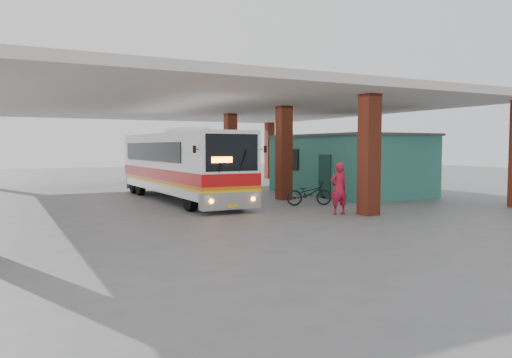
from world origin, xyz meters
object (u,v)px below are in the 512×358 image
Objects in this scene: coach_bus at (180,165)px; motorcycle at (309,193)px; red_chair at (288,185)px; pedestrian at (339,189)px.

coach_bus reaches higher than motorcycle.
red_chair is at bearing 10.02° from coach_bus.
motorcycle reaches higher than red_chair.
pedestrian is at bearing -90.73° from red_chair.
pedestrian is at bearing -175.86° from motorcycle.
motorcycle is 2.24× the size of red_chair.
pedestrian reaches higher than red_chair.
red_chair is (6.53, 1.23, -1.23)m from coach_bus.
coach_bus reaches higher than pedestrian.
motorcycle is at bearing -47.34° from coach_bus.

